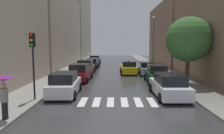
{
  "coord_description": "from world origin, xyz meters",
  "views": [
    {
      "loc": [
        -0.19,
        -9.83,
        3.72
      ],
      "look_at": [
        -0.5,
        14.19,
        1.07
      ],
      "focal_mm": 32.65,
      "sensor_mm": 36.0,
      "label": 1
    }
  ],
  "objects_px": {
    "parked_car_right_second": "(156,74)",
    "lamp_post_right": "(153,39)",
    "parked_car_left_third": "(86,67)",
    "parked_car_right_third": "(146,68)",
    "parked_car_left_fourth": "(92,63)",
    "parked_car_left_fifth": "(95,60)",
    "street_tree_right": "(188,40)",
    "parked_car_left_nearest": "(65,84)",
    "pedestrian_foreground": "(4,88)",
    "traffic_light_left_corner": "(33,51)",
    "parked_car_right_nearest": "(169,86)",
    "parked_car_left_second": "(80,73)",
    "taxi_midroad": "(128,68)"
  },
  "relations": [
    {
      "from": "parked_car_right_second",
      "to": "lamp_post_right",
      "type": "height_order",
      "value": "lamp_post_right"
    },
    {
      "from": "parked_car_left_third",
      "to": "parked_car_right_third",
      "type": "distance_m",
      "value": 7.74
    },
    {
      "from": "parked_car_left_fourth",
      "to": "parked_car_right_third",
      "type": "bearing_deg",
      "value": -130.71
    },
    {
      "from": "parked_car_left_fifth",
      "to": "street_tree_right",
      "type": "height_order",
      "value": "street_tree_right"
    },
    {
      "from": "parked_car_left_nearest",
      "to": "pedestrian_foreground",
      "type": "relative_size",
      "value": 2.22
    },
    {
      "from": "pedestrian_foreground",
      "to": "traffic_light_left_corner",
      "type": "xyz_separation_m",
      "value": [
        0.0,
        3.6,
        1.64
      ]
    },
    {
      "from": "parked_car_left_fifth",
      "to": "pedestrian_foreground",
      "type": "xyz_separation_m",
      "value": [
        -1.46,
        -29.49,
        0.88
      ]
    },
    {
      "from": "lamp_post_right",
      "to": "street_tree_right",
      "type": "bearing_deg",
      "value": -86.13
    },
    {
      "from": "street_tree_right",
      "to": "lamp_post_right",
      "type": "distance_m",
      "value": 12.19
    },
    {
      "from": "parked_car_right_nearest",
      "to": "traffic_light_left_corner",
      "type": "relative_size",
      "value": 1.11
    },
    {
      "from": "parked_car_left_second",
      "to": "parked_car_left_third",
      "type": "relative_size",
      "value": 1.09
    },
    {
      "from": "parked_car_left_nearest",
      "to": "traffic_light_left_corner",
      "type": "relative_size",
      "value": 1.05
    },
    {
      "from": "parked_car_left_third",
      "to": "parked_car_right_second",
      "type": "bearing_deg",
      "value": -125.93
    },
    {
      "from": "parked_car_left_fifth",
      "to": "parked_car_right_third",
      "type": "height_order",
      "value": "parked_car_left_fifth"
    },
    {
      "from": "taxi_midroad",
      "to": "street_tree_right",
      "type": "relative_size",
      "value": 0.77
    },
    {
      "from": "parked_car_left_second",
      "to": "parked_car_right_nearest",
      "type": "relative_size",
      "value": 0.94
    },
    {
      "from": "parked_car_left_nearest",
      "to": "parked_car_left_fifth",
      "type": "height_order",
      "value": "parked_car_left_nearest"
    },
    {
      "from": "parked_car_right_second",
      "to": "pedestrian_foreground",
      "type": "relative_size",
      "value": 2.35
    },
    {
      "from": "taxi_midroad",
      "to": "lamp_post_right",
      "type": "relative_size",
      "value": 0.61
    },
    {
      "from": "parked_car_left_fourth",
      "to": "pedestrian_foreground",
      "type": "distance_m",
      "value": 22.9
    },
    {
      "from": "parked_car_right_third",
      "to": "taxi_midroad",
      "type": "relative_size",
      "value": 0.91
    },
    {
      "from": "parked_car_left_fourth",
      "to": "parked_car_right_nearest",
      "type": "bearing_deg",
      "value": -155.4
    },
    {
      "from": "parked_car_left_fourth",
      "to": "lamp_post_right",
      "type": "height_order",
      "value": "lamp_post_right"
    },
    {
      "from": "parked_car_left_third",
      "to": "parked_car_right_third",
      "type": "relative_size",
      "value": 0.98
    },
    {
      "from": "parked_car_left_third",
      "to": "parked_car_left_fourth",
      "type": "relative_size",
      "value": 0.95
    },
    {
      "from": "lamp_post_right",
      "to": "parked_car_right_second",
      "type": "bearing_deg",
      "value": -98.74
    },
    {
      "from": "parked_car_left_fourth",
      "to": "pedestrian_foreground",
      "type": "bearing_deg",
      "value": 177.66
    },
    {
      "from": "parked_car_left_nearest",
      "to": "parked_car_right_third",
      "type": "xyz_separation_m",
      "value": [
        7.66,
        10.52,
        -0.04
      ]
    },
    {
      "from": "parked_car_left_fifth",
      "to": "pedestrian_foreground",
      "type": "relative_size",
      "value": 2.03
    },
    {
      "from": "parked_car_right_nearest",
      "to": "parked_car_left_fourth",
      "type": "bearing_deg",
      "value": 21.93
    },
    {
      "from": "parked_car_right_nearest",
      "to": "parked_car_right_third",
      "type": "bearing_deg",
      "value": -1.11
    },
    {
      "from": "parked_car_left_fifth",
      "to": "parked_car_left_second",
      "type": "bearing_deg",
      "value": -177.59
    },
    {
      "from": "parked_car_left_third",
      "to": "parked_car_right_second",
      "type": "xyz_separation_m",
      "value": [
        7.85,
        -6.19,
        0.0
      ]
    },
    {
      "from": "parked_car_left_fifth",
      "to": "taxi_midroad",
      "type": "bearing_deg",
      "value": -154.89
    },
    {
      "from": "parked_car_right_nearest",
      "to": "parked_car_right_second",
      "type": "relative_size",
      "value": 1.0
    },
    {
      "from": "parked_car_left_fourth",
      "to": "traffic_light_left_corner",
      "type": "relative_size",
      "value": 1.0
    },
    {
      "from": "street_tree_right",
      "to": "lamp_post_right",
      "type": "relative_size",
      "value": 0.79
    },
    {
      "from": "traffic_light_left_corner",
      "to": "parked_car_left_second",
      "type": "bearing_deg",
      "value": 77.48
    },
    {
      "from": "lamp_post_right",
      "to": "parked_car_left_second",
      "type": "bearing_deg",
      "value": -133.61
    },
    {
      "from": "parked_car_left_second",
      "to": "parked_car_left_fifth",
      "type": "xyz_separation_m",
      "value": [
        -0.25,
        18.2,
        -0.05
      ]
    },
    {
      "from": "taxi_midroad",
      "to": "pedestrian_foreground",
      "type": "relative_size",
      "value": 2.29
    },
    {
      "from": "street_tree_right",
      "to": "parked_car_right_third",
      "type": "bearing_deg",
      "value": 110.38
    },
    {
      "from": "street_tree_right",
      "to": "traffic_light_left_corner",
      "type": "relative_size",
      "value": 1.4
    },
    {
      "from": "parked_car_left_third",
      "to": "pedestrian_foreground",
      "type": "distance_m",
      "value": 16.69
    },
    {
      "from": "parked_car_right_third",
      "to": "pedestrian_foreground",
      "type": "relative_size",
      "value": 2.07
    },
    {
      "from": "parked_car_left_nearest",
      "to": "parked_car_right_third",
      "type": "bearing_deg",
      "value": -38.19
    },
    {
      "from": "parked_car_right_second",
      "to": "pedestrian_foreground",
      "type": "bearing_deg",
      "value": 140.31
    },
    {
      "from": "parked_car_left_second",
      "to": "parked_car_right_nearest",
      "type": "distance_m",
      "value": 9.78
    },
    {
      "from": "parked_car_left_second",
      "to": "lamp_post_right",
      "type": "bearing_deg",
      "value": -41.19
    },
    {
      "from": "parked_car_left_third",
      "to": "parked_car_left_fourth",
      "type": "distance_m",
      "value": 6.22
    }
  ]
}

